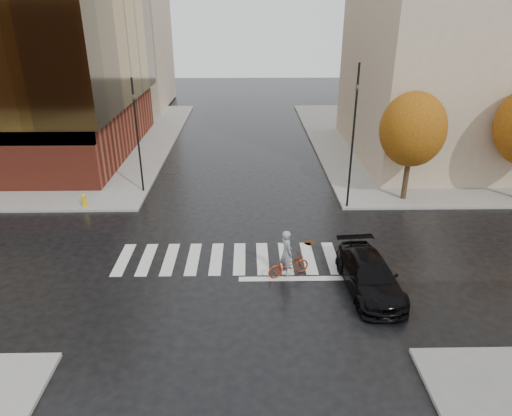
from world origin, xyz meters
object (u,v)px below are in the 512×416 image
at_px(traffic_light_ne, 354,127).
at_px(fire_hydrant, 84,200).
at_px(cyclist, 288,260).
at_px(traffic_light_nw, 137,129).
at_px(sedan, 370,275).

xyz_separation_m(traffic_light_ne, fire_hydrant, (-15.53, 0.20, -4.33)).
relative_size(cyclist, fire_hydrant, 2.80).
xyz_separation_m(traffic_light_nw, traffic_light_ne, (12.60, -2.70, 0.77)).
relative_size(traffic_light_nw, fire_hydrant, 8.92).
distance_m(cyclist, fire_hydrant, 13.64).
bearing_deg(traffic_light_nw, fire_hydrant, -42.36).
distance_m(traffic_light_nw, traffic_light_ne, 12.91).
distance_m(sedan, traffic_light_ne, 9.51).
bearing_deg(traffic_light_nw, cyclist, 47.37).
height_order(sedan, traffic_light_nw, traffic_light_nw).
bearing_deg(traffic_light_ne, fire_hydrant, 6.16).
height_order(sedan, cyclist, cyclist).
xyz_separation_m(sedan, traffic_light_ne, (0.80, 8.50, 4.20)).
bearing_deg(sedan, fire_hydrant, 145.07).
xyz_separation_m(cyclist, traffic_light_ne, (4.14, 7.30, 4.16)).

